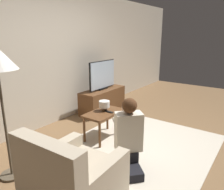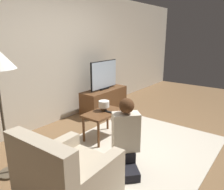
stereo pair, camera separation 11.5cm
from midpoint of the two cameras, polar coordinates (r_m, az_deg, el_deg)
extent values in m
plane|color=brown|center=(3.55, 6.01, -13.59)|extent=(10.00, 10.00, 0.00)
cube|color=beige|center=(4.40, -16.10, 9.46)|extent=(10.00, 0.06, 2.60)
cube|color=beige|center=(3.54, 6.01, -13.47)|extent=(2.46, 2.09, 0.02)
cube|color=brown|center=(5.03, -3.08, -1.37)|extent=(1.18, 0.44, 0.52)
cube|color=black|center=(4.95, -3.13, 1.72)|extent=(0.28, 0.08, 0.04)
cube|color=black|center=(4.89, -3.26, 5.32)|extent=(0.84, 0.03, 0.62)
cube|color=silver|center=(4.89, -3.18, 5.31)|extent=(0.81, 0.04, 0.59)
cube|color=brown|center=(3.65, -3.07, -4.74)|extent=(0.70, 0.40, 0.04)
cylinder|color=brown|center=(3.43, -4.20, -10.48)|extent=(0.04, 0.04, 0.44)
cylinder|color=brown|center=(3.88, 1.76, -7.22)|extent=(0.04, 0.04, 0.44)
cylinder|color=brown|center=(3.63, -8.16, -9.09)|extent=(0.04, 0.04, 0.44)
cylinder|color=brown|center=(4.06, -2.03, -6.18)|extent=(0.04, 0.04, 0.44)
cylinder|color=#4C4233|center=(3.21, -25.62, -18.25)|extent=(0.28, 0.28, 0.03)
cylinder|color=#4C4233|center=(2.87, -27.46, -4.88)|extent=(0.03, 0.03, 1.55)
cube|color=#B7A88E|center=(2.49, -10.82, -22.27)|extent=(0.87, 0.84, 0.41)
cube|color=#B7A88E|center=(2.07, -18.33, -16.97)|extent=(0.19, 0.81, 0.46)
cube|color=#B7A88E|center=(2.66, -16.31, -18.15)|extent=(0.85, 0.17, 0.55)
cube|color=black|center=(2.93, 3.80, -18.76)|extent=(0.44, 0.45, 0.11)
cube|color=black|center=(2.99, 3.08, -15.15)|extent=(0.32, 0.33, 0.14)
cube|color=beige|center=(2.84, 3.17, -9.54)|extent=(0.38, 0.38, 0.51)
sphere|color=tan|center=(2.71, 3.28, -2.92)|extent=(0.19, 0.19, 0.19)
sphere|color=#4C2D19|center=(2.69, 3.39, -2.77)|extent=(0.19, 0.19, 0.19)
cube|color=black|center=(3.16, 1.56, -6.34)|extent=(0.12, 0.12, 0.04)
cylinder|color=beige|center=(3.08, 3.92, -7.01)|extent=(0.26, 0.27, 0.07)
cylinder|color=beige|center=(3.03, 0.15, -7.31)|extent=(0.26, 0.27, 0.07)
cylinder|color=#4C3823|center=(3.71, -2.91, -3.64)|extent=(0.10, 0.10, 0.06)
cylinder|color=silver|center=(3.68, -2.93, -2.39)|extent=(0.18, 0.18, 0.11)
cube|color=black|center=(3.63, -1.68, -4.42)|extent=(0.04, 0.15, 0.02)
camera|label=1|loc=(0.06, -90.86, -0.24)|focal=35.00mm
camera|label=2|loc=(0.06, 89.14, 0.24)|focal=35.00mm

